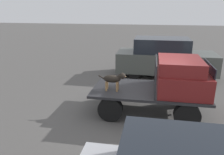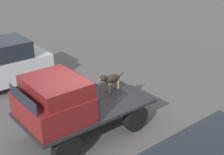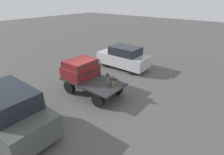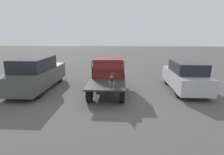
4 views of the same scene
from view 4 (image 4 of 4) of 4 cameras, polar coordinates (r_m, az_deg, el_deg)
ground_plane at (r=9.75m, az=-1.41°, el=-5.48°), size 80.00×80.00×0.00m
flatbed_truck at (r=9.57m, az=-1.43°, el=-2.14°), size 3.66×1.92×0.83m
truck_cab at (r=10.35m, az=-1.00°, el=3.29°), size 1.53×1.80×1.06m
truck_headboard at (r=9.53m, az=-1.38°, el=3.30°), size 0.04×1.80×1.00m
dog at (r=8.32m, az=0.03°, el=-0.16°), size 0.92×0.24×0.63m
parked_sedan at (r=11.02m, az=22.90°, el=0.36°), size 4.04×1.72×1.74m
parked_pickup_far at (r=11.32m, az=-23.55°, el=1.10°), size 4.85×1.88×1.94m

